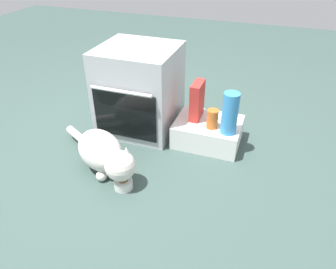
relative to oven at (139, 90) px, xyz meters
name	(u,v)px	position (x,y,z in m)	size (l,w,h in m)	color
ground	(126,151)	(0.03, -0.36, -0.33)	(8.00, 8.00, 0.00)	#384C47
oven	(139,90)	(0.00, 0.00, 0.00)	(0.57, 0.58, 0.66)	#B7BABF
pantry_cabinet	(208,132)	(0.57, -0.04, -0.24)	(0.48, 0.37, 0.18)	white
food_bowl	(123,183)	(0.19, -0.72, -0.29)	(0.12, 0.12, 0.08)	white
cat	(104,153)	(0.01, -0.60, -0.18)	(0.74, 0.49, 0.28)	silver
sauce_jar	(212,119)	(0.60, -0.11, -0.08)	(0.08, 0.08, 0.14)	#D16023
water_bottle	(230,113)	(0.72, -0.13, 0.00)	(0.11, 0.11, 0.30)	#388CD1
cereal_box	(197,101)	(0.46, -0.01, -0.01)	(0.07, 0.18, 0.28)	#B72D28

